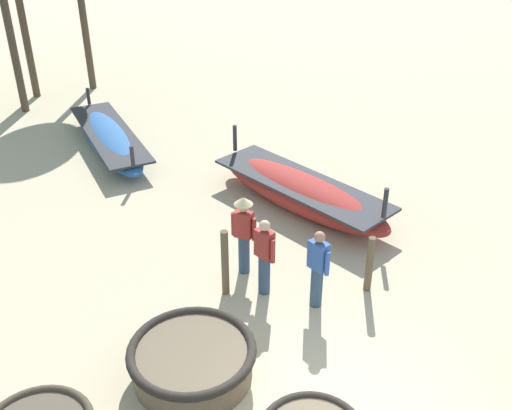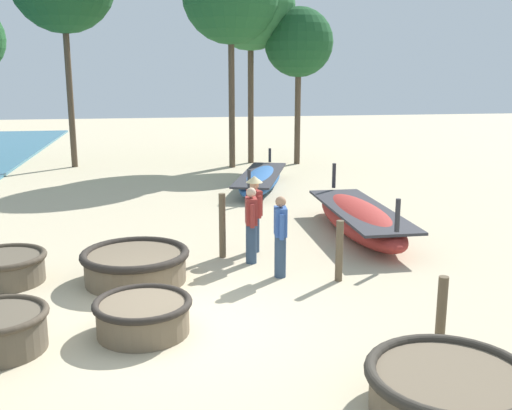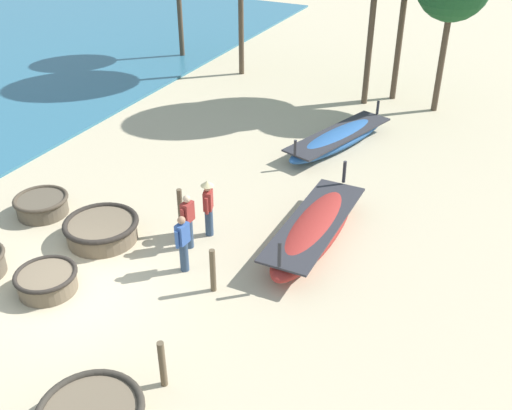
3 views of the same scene
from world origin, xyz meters
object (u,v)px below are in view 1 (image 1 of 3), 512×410
fisherman_by_coracle (264,255)px  fisherman_standing_left (318,267)px  long_boat_ochre_hull (301,192)px  mooring_post_inland (370,264)px  mooring_post_shoreline (225,263)px  long_boat_white_hull (110,138)px  fisherman_crouching (244,230)px  coracle_center (192,360)px

fisherman_by_coracle → fisherman_standing_left: size_ratio=1.00×
long_boat_ochre_hull → mooring_post_inland: (-1.40, -2.98, 0.19)m
mooring_post_inland → fisherman_standing_left: bearing=159.8°
fisherman_by_coracle → mooring_post_inland: size_ratio=1.35×
long_boat_ochre_hull → fisherman_by_coracle: 3.35m
mooring_post_shoreline → mooring_post_inland: 2.67m
long_boat_white_hull → long_boat_ochre_hull: long_boat_ochre_hull is taller
fisherman_by_coracle → mooring_post_shoreline: (-0.54, 0.47, -0.15)m
long_boat_ochre_hull → fisherman_by_coracle: size_ratio=3.15×
long_boat_ochre_hull → fisherman_standing_left: fisherman_standing_left is taller
fisherman_crouching → coracle_center: bearing=-149.2°
long_boat_ochre_hull → mooring_post_shoreline: long_boat_ochre_hull is taller
long_boat_white_hull → fisherman_by_coracle: 7.79m
fisherman_by_coracle → fisherman_crouching: 0.77m
long_boat_ochre_hull → fisherman_by_coracle: fisherman_by_coracle is taller
long_boat_white_hull → fisherman_standing_left: fisherman_standing_left is taller
long_boat_ochre_hull → coracle_center: bearing=-154.9°
fisherman_standing_left → long_boat_ochre_hull: bearing=46.7°
mooring_post_shoreline → mooring_post_inland: size_ratio=1.18×
fisherman_by_coracle → long_boat_ochre_hull: bearing=30.4°
long_boat_ochre_hull → fisherman_standing_left: bearing=-133.3°
fisherman_standing_left → mooring_post_shoreline: 1.69m
fisherman_crouching → mooring_post_inland: (1.28, -2.04, -0.38)m
mooring_post_inland → fisherman_by_coracle: bearing=138.4°
long_boat_ochre_hull → fisherman_crouching: fisherman_crouching is taller
coracle_center → fisherman_by_coracle: fisherman_by_coracle is taller
coracle_center → mooring_post_inland: size_ratio=1.73×
long_boat_white_hull → fisherman_standing_left: 8.63m
fisherman_crouching → mooring_post_shoreline: 0.81m
mooring_post_shoreline → coracle_center: bearing=-145.5°
long_boat_white_hull → mooring_post_shoreline: mooring_post_shoreline is taller
fisherman_standing_left → fisherman_crouching: 1.68m
fisherman_by_coracle → mooring_post_inland: fisherman_by_coracle is taller
mooring_post_shoreline → mooring_post_inland: (2.00, -1.77, -0.10)m
fisherman_standing_left → fisherman_by_coracle: bearing=114.6°
fisherman_by_coracle → mooring_post_inland: bearing=-41.6°
fisherman_crouching → mooring_post_shoreline: bearing=-159.7°
fisherman_by_coracle → mooring_post_shoreline: size_ratio=1.15×
fisherman_standing_left → mooring_post_inland: fisherman_standing_left is taller
long_boat_white_hull → fisherman_standing_left: size_ratio=3.35×
coracle_center → fisherman_by_coracle: 2.45m
long_boat_ochre_hull → mooring_post_inland: long_boat_ochre_hull is taller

